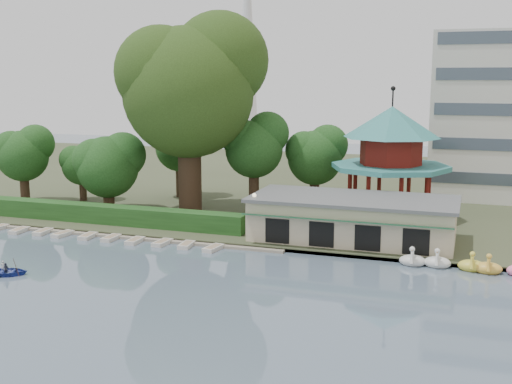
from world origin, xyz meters
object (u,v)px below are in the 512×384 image
at_px(boathouse, 353,218).
at_px(pavilion, 391,151).
at_px(rowboat_with_passengers, 5,269).
at_px(dock, 115,235).
at_px(big_tree, 191,82).

height_order(boathouse, pavilion, pavilion).
relative_size(pavilion, rowboat_with_passengers, 2.35).
bearing_deg(boathouse, rowboat_with_passengers, -142.57).
bearing_deg(dock, pavilion, 31.66).
distance_m(pavilion, big_tree, 22.29).
distance_m(dock, rowboat_with_passengers, 13.47).
bearing_deg(pavilion, dock, -148.34).
bearing_deg(boathouse, dock, -167.76).
height_order(dock, rowboat_with_passengers, rowboat_with_passengers).
distance_m(boathouse, rowboat_with_passengers, 29.89).
bearing_deg(pavilion, rowboat_with_passengers, -132.37).
bearing_deg(dock, big_tree, 73.86).
bearing_deg(big_tree, rowboat_with_passengers, -101.32).
relative_size(big_tree, rowboat_with_passengers, 3.77).
distance_m(boathouse, pavilion, 11.43).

